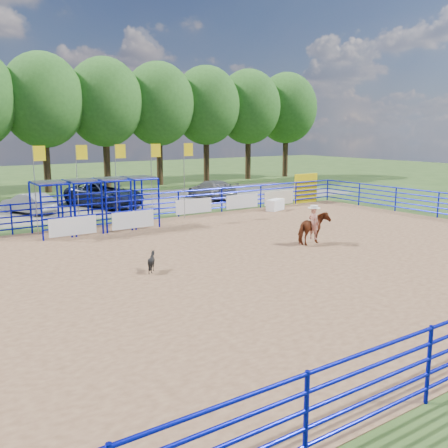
{
  "coord_description": "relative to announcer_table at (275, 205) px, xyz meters",
  "views": [
    {
      "loc": [
        -10.74,
        -14.82,
        4.91
      ],
      "look_at": [
        0.03,
        1.0,
        1.3
      ],
      "focal_mm": 40.0,
      "sensor_mm": 36.0,
      "label": 1
    }
  ],
  "objects": [
    {
      "name": "treeline",
      "position": [
        -9.08,
        17.35,
        7.17
      ],
      "size": [
        56.4,
        6.4,
        11.24
      ],
      "color": "#3F2B19",
      "rests_on": "ground"
    },
    {
      "name": "perimeter_fence",
      "position": [
        -9.08,
        -8.65,
        0.39
      ],
      "size": [
        30.1,
        20.1,
        1.5
      ],
      "color": "#070DA6",
      "rests_on": "ground"
    },
    {
      "name": "announcer_table",
      "position": [
        0.0,
        0.0,
        0.0
      ],
      "size": [
        1.41,
        1.01,
        0.68
      ],
      "primitive_type": "cube",
      "rotation": [
        0.0,
        0.0,
        0.36
      ],
      "color": "white",
      "rests_on": "arena_dirt"
    },
    {
      "name": "ground",
      "position": [
        -9.08,
        -8.65,
        -0.36
      ],
      "size": [
        120.0,
        120.0,
        0.0
      ],
      "primitive_type": "plane",
      "color": "#3A5622",
      "rests_on": "ground"
    },
    {
      "name": "car_b",
      "position": [
        -12.89,
        7.37,
        0.26
      ],
      "size": [
        2.71,
        3.94,
        1.23
      ],
      "primitive_type": "imported",
      "rotation": [
        0.0,
        0.0,
        3.56
      ],
      "color": "gray",
      "rests_on": "gravel_strip"
    },
    {
      "name": "car_c",
      "position": [
        -8.11,
        7.54,
        0.45
      ],
      "size": [
        4.35,
        6.31,
        1.6
      ],
      "primitive_type": "imported",
      "rotation": [
        0.0,
        0.0,
        0.32
      ],
      "color": "black",
      "rests_on": "gravel_strip"
    },
    {
      "name": "horse_and_rider",
      "position": [
        -4.7,
        -8.15,
        0.49
      ],
      "size": [
        1.73,
        1.01,
        2.4
      ],
      "color": "maroon",
      "rests_on": "arena_dirt"
    },
    {
      "name": "car_d",
      "position": [
        -0.34,
        6.73,
        0.32
      ],
      "size": [
        2.02,
        4.7,
        1.35
      ],
      "primitive_type": "imported",
      "rotation": [
        0.0,
        0.0,
        3.11
      ],
      "color": "#5F5F62",
      "rests_on": "gravel_strip"
    },
    {
      "name": "chute_assembly",
      "position": [
        -10.98,
        0.19,
        0.9
      ],
      "size": [
        19.32,
        2.41,
        4.2
      ],
      "color": "#070DA6",
      "rests_on": "ground"
    },
    {
      "name": "calf",
      "position": [
        -12.4,
        -8.05,
        0.01
      ],
      "size": [
        0.75,
        0.69,
        0.71
      ],
      "primitive_type": "imported",
      "rotation": [
        0.0,
        0.0,
        1.78
      ],
      "color": "black",
      "rests_on": "arena_dirt"
    },
    {
      "name": "gravel_strip",
      "position": [
        -9.08,
        8.35,
        -0.36
      ],
      "size": [
        40.0,
        10.0,
        0.01
      ],
      "primitive_type": "cube",
      "color": "slate",
      "rests_on": "ground"
    },
    {
      "name": "arena_dirt",
      "position": [
        -9.08,
        -8.65,
        -0.35
      ],
      "size": [
        30.0,
        20.0,
        0.02
      ],
      "primitive_type": "cube",
      "color": "#906948",
      "rests_on": "ground"
    }
  ]
}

